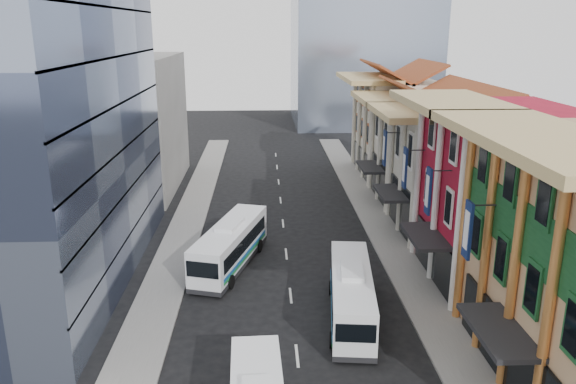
{
  "coord_description": "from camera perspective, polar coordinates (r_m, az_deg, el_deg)",
  "views": [
    {
      "loc": [
        -1.64,
        -18.14,
        16.83
      ],
      "look_at": [
        0.07,
        20.46,
        5.44
      ],
      "focal_mm": 35.0,
      "sensor_mm": 36.0,
      "label": 1
    }
  ],
  "objects": [
    {
      "name": "sidewalk_right",
      "position": [
        44.67,
        10.84,
        -5.92
      ],
      "size": [
        3.0,
        90.0,
        0.15
      ],
      "primitive_type": "cube",
      "color": "slate",
      "rests_on": "ground"
    },
    {
      "name": "sidewalk_left",
      "position": [
        44.04,
        -11.37,
        -6.28
      ],
      "size": [
        3.0,
        90.0,
        0.15
      ],
      "primitive_type": "cube",
      "color": "slate",
      "rests_on": "ground"
    },
    {
      "name": "shophouse_red",
      "position": [
        39.96,
        20.61,
        -0.38
      ],
      "size": [
        8.0,
        10.0,
        12.0
      ],
      "primitive_type": "cube",
      "color": "maroon",
      "rests_on": "ground"
    },
    {
      "name": "shophouse_cream_near",
      "position": [
        48.76,
        16.26,
        1.72
      ],
      "size": [
        8.0,
        9.0,
        10.0
      ],
      "primitive_type": "cube",
      "color": "beige",
      "rests_on": "ground"
    },
    {
      "name": "shophouse_cream_mid",
      "position": [
        57.12,
        13.45,
        4.02
      ],
      "size": [
        8.0,
        9.0,
        10.0
      ],
      "primitive_type": "cube",
      "color": "beige",
      "rests_on": "ground"
    },
    {
      "name": "shophouse_cream_far",
      "position": [
        66.99,
        11.07,
        6.38
      ],
      "size": [
        8.0,
        12.0,
        11.0
      ],
      "primitive_type": "cube",
      "color": "beige",
      "rests_on": "ground"
    },
    {
      "name": "office_tower",
      "position": [
        40.24,
        -25.6,
        12.26
      ],
      "size": [
        12.0,
        26.0,
        30.0
      ],
      "primitive_type": "cube",
      "color": "#424C69",
      "rests_on": "ground"
    },
    {
      "name": "office_block_far",
      "position": [
        62.61,
        -15.88,
        6.77
      ],
      "size": [
        10.0,
        18.0,
        14.0
      ],
      "primitive_type": "cube",
      "color": "gray",
      "rests_on": "ground"
    },
    {
      "name": "bus_left_far",
      "position": [
        40.99,
        -5.87,
        -5.31
      ],
      "size": [
        5.41,
        10.94,
        3.42
      ],
      "primitive_type": null,
      "rotation": [
        0.0,
        0.0,
        -0.29
      ],
      "color": "white",
      "rests_on": "ground"
    },
    {
      "name": "bus_right",
      "position": [
        34.07,
        6.45,
        -10.17
      ],
      "size": [
        3.49,
        10.41,
        3.27
      ],
      "primitive_type": null,
      "rotation": [
        0.0,
        0.0,
        -0.11
      ],
      "color": "white",
      "rests_on": "ground"
    }
  ]
}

